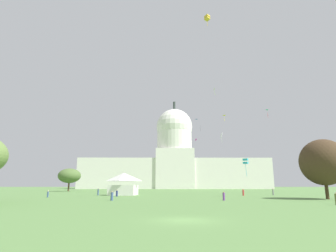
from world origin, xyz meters
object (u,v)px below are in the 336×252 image
Objects in this scene: kite_gold_high at (207,18)px; person_denim_aisle_center at (48,194)px; person_denim_near_tent at (98,192)px; kite_lime_high at (214,90)px; person_purple_edge_east at (224,196)px; kite_turquoise_mid at (268,111)px; kite_blue_high at (196,119)px; capitol_building at (175,162)px; person_navy_near_tree_west at (117,193)px; person_denim_back_right at (112,196)px; tree_east_near at (323,162)px; kite_yellow_mid at (225,117)px; person_grey_deep_crowd at (273,192)px; event_tent at (124,184)px; kite_white_low at (221,136)px; tree_west_mid at (69,176)px; kite_black_mid at (200,127)px; person_red_front_center at (243,193)px; kite_cyan_low at (246,161)px; kite_magenta_mid at (196,140)px.

person_denim_aisle_center is at bearing 125.06° from kite_gold_high.
person_denim_near_tent is 93.58m from kite_lime_high.
kite_turquoise_mid is at bearing 92.42° from person_purple_edge_east.
kite_blue_high is at bearing 69.55° from kite_turquoise_mid.
capitol_building reaches higher than person_navy_near_tree_west.
person_navy_near_tree_west is at bearing -98.27° from person_denim_aisle_center.
person_denim_back_right is 17.33m from person_navy_near_tree_west.
capitol_building is 133.60m from person_denim_near_tent.
person_denim_back_right is 1.07× the size of person_denim_aisle_center.
kite_lime_high is 87.63m from kite_gold_high.
tree_east_near is 4.59× the size of kite_turquoise_mid.
kite_yellow_mid is at bearing -76.25° from person_denim_aisle_center.
kite_lime_high reaches higher than person_grey_deep_crowd.
person_purple_edge_east is 1.21× the size of kite_blue_high.
person_denim_near_tent is 0.40× the size of kite_lime_high.
kite_lime_high is at bearing 93.17° from tree_east_near.
kite_white_low is at bearing 10.82° from event_tent.
kite_yellow_mid reaches higher than person_navy_near_tree_west.
kite_black_mid is (60.82, 27.66, 27.88)m from tree_west_mid.
kite_turquoise_mid reaches higher than kite_white_low.
kite_black_mid is at bearing -52.85° from person_denim_aisle_center.
person_red_front_center is at bearing -174.73° from kite_turquoise_mid.
kite_white_low is (0.21, -59.56, -19.18)m from kite_blue_high.
kite_lime_high is at bearing 14.67° from tree_west_mid.
kite_yellow_mid is 50.85m from kite_gold_high.
person_red_front_center is 0.61× the size of kite_turquoise_mid.
person_red_front_center is 1.14× the size of person_denim_aisle_center.
kite_yellow_mid is 0.76× the size of kite_gold_high.
kite_yellow_mid reaches higher than tree_west_mid.
tree_west_mid is (-72.59, 67.80, -0.45)m from tree_east_near.
event_tent reaches higher than person_navy_near_tree_west.
person_purple_edge_east is at bearing 173.12° from person_red_front_center.
capitol_building is at bearing 99.06° from tree_east_near.
kite_black_mid is (-3.75, 47.00, 6.17)m from kite_yellow_mid.
kite_yellow_mid reaches higher than kite_cyan_low.
kite_lime_high reaches higher than kite_black_mid.
person_denim_aisle_center is at bearing 145.64° from person_denim_near_tent.
tree_east_near is 8.74× the size of kite_magenta_mid.
kite_magenta_mid reaches higher than event_tent.
person_denim_aisle_center is 0.53× the size of kite_turquoise_mid.
person_red_front_center is (-8.20, -1.43, -0.05)m from person_grey_deep_crowd.
kite_gold_high is at bearing -89.11° from capitol_building.
kite_blue_high is 0.43× the size of kite_black_mid.
tree_west_mid reaches higher than person_red_front_center.
kite_turquoise_mid reaches higher than tree_west_mid.
tree_east_near is 8.29× the size of person_navy_near_tree_west.
person_grey_deep_crowd is at bearing -34.70° from tree_west_mid.
kite_black_mid is (-7.04, 9.89, -17.85)m from kite_lime_high.
kite_gold_high is 0.91× the size of kite_turquoise_mid.
person_denim_aisle_center is (-45.72, -9.34, -0.08)m from person_red_front_center.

